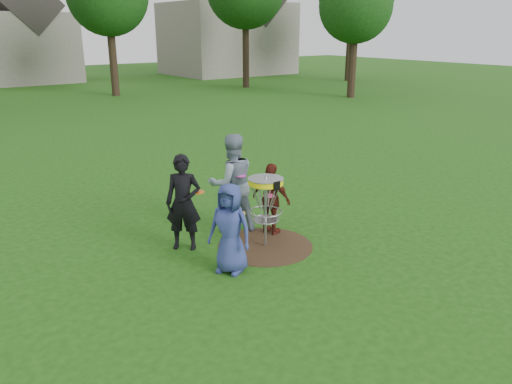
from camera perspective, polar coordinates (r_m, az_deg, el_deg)
ground at (r=9.52m, az=1.07°, el=-6.18°), size 100.00×100.00×0.00m
dirt_patch at (r=9.52m, az=1.07°, el=-6.16°), size 1.80×1.80×0.01m
player_blue at (r=8.30m, az=-2.99°, el=-4.18°), size 0.81×0.90×1.55m
player_black at (r=9.21m, az=-8.29°, el=-1.22°), size 0.78×0.75×1.80m
player_grey at (r=9.92m, az=-2.78°, el=0.99°), size 1.13×0.98×2.00m
player_maroon at (r=9.84m, az=1.76°, el=-0.82°), size 0.61×0.92×1.45m
disc_on_grass at (r=9.44m, az=-2.51°, el=-6.37°), size 0.22×0.22×0.02m
disc_golf_basket at (r=9.15m, az=1.11°, el=-0.36°), size 0.66×0.67×1.38m
held_discs at (r=9.17m, az=-2.17°, el=-0.18°), size 1.51×1.31×0.36m
house_row at (r=41.20m, az=-23.15°, el=17.16°), size 44.50×10.65×11.62m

